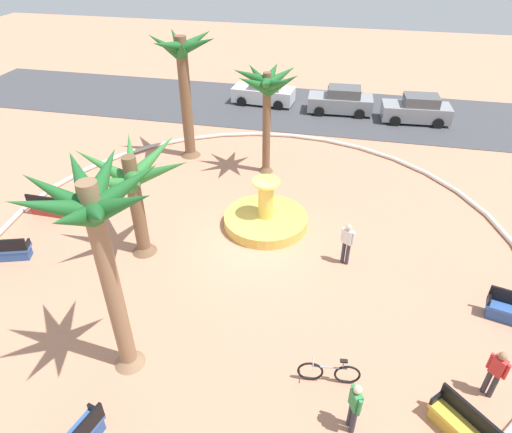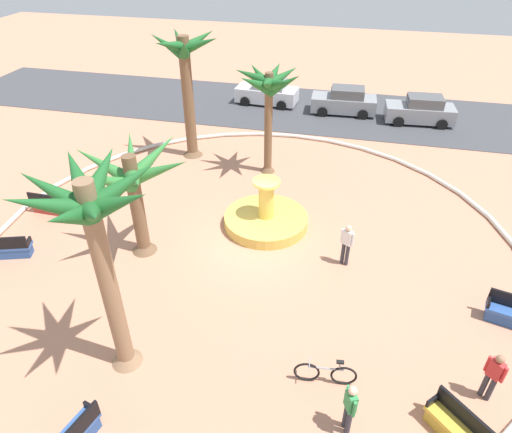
{
  "view_description": "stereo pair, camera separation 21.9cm",
  "coord_description": "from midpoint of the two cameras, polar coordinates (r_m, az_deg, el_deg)",
  "views": [
    {
      "loc": [
        3.15,
        -13.58,
        10.78
      ],
      "look_at": [
        0.09,
        0.39,
        1.0
      ],
      "focal_mm": 31.55,
      "sensor_mm": 36.0,
      "label": 1
    },
    {
      "loc": [
        3.36,
        -13.53,
        10.78
      ],
      "look_at": [
        0.09,
        0.39,
        1.0
      ],
      "focal_mm": 31.55,
      "sensor_mm": 36.0,
      "label": 2
    }
  ],
  "objects": [
    {
      "name": "ground_plane",
      "position": [
        17.62,
        -0.91,
        -3.36
      ],
      "size": [
        80.0,
        80.0,
        0.0
      ],
      "primitive_type": "plane",
      "color": "tan"
    },
    {
      "name": "plaza_curb",
      "position": [
        17.56,
        -0.91,
        -3.1
      ],
      "size": [
        20.48,
        20.48,
        0.2
      ],
      "primitive_type": "torus",
      "color": "silver",
      "rests_on": "ground"
    },
    {
      "name": "street_asphalt",
      "position": [
        30.35,
        5.55,
        13.44
      ],
      "size": [
        48.0,
        8.0,
        0.03
      ],
      "primitive_type": "cube",
      "color": "#424247",
      "rests_on": "ground"
    },
    {
      "name": "fountain",
      "position": [
        18.43,
        0.89,
        -0.29
      ],
      "size": [
        3.42,
        3.42,
        2.1
      ],
      "color": "gold",
      "rests_on": "ground"
    },
    {
      "name": "palm_tree_near_fountain",
      "position": [
        22.75,
        -9.48,
        17.45
      ],
      "size": [
        3.51,
        3.39,
        6.3
      ],
      "color": "brown",
      "rests_on": "ground"
    },
    {
      "name": "palm_tree_by_curb",
      "position": [
        20.91,
        1.12,
        15.67
      ],
      "size": [
        3.2,
        3.3,
        5.16
      ],
      "color": "brown",
      "rests_on": "ground"
    },
    {
      "name": "palm_tree_mid_plaza",
      "position": [
        10.94,
        -20.02,
        -1.61
      ],
      "size": [
        3.41,
        3.46,
        6.25
      ],
      "color": "#8E6B4C",
      "rests_on": "ground"
    },
    {
      "name": "palm_tree_far_side",
      "position": [
        16.12,
        -15.66,
        4.2
      ],
      "size": [
        4.33,
        4.06,
        4.27
      ],
      "color": "brown",
      "rests_on": "ground"
    },
    {
      "name": "bench_east",
      "position": [
        13.07,
        24.03,
        -23.13
      ],
      "size": [
        1.5,
        1.47,
        1.0
      ],
      "color": "gold",
      "rests_on": "ground"
    },
    {
      "name": "bench_west",
      "position": [
        19.06,
        -29.21,
        -3.87
      ],
      "size": [
        1.68,
        0.98,
        1.0
      ],
      "color": "#335BA8",
      "rests_on": "ground"
    },
    {
      "name": "bench_southeast",
      "position": [
        21.04,
        -25.1,
        1.05
      ],
      "size": [
        1.61,
        0.53,
        1.0
      ],
      "color": "#B73D33",
      "rests_on": "ground"
    },
    {
      "name": "bicycle_red_frame",
      "position": [
        13.07,
        8.73,
        -18.96
      ],
      "size": [
        1.72,
        0.44,
        0.94
      ],
      "color": "black",
      "rests_on": "ground"
    },
    {
      "name": "person_cyclist_helmet",
      "position": [
        13.7,
        27.69,
        -17.02
      ],
      "size": [
        0.42,
        0.38,
        1.66
      ],
      "color": "#33333D",
      "rests_on": "ground"
    },
    {
      "name": "person_cyclist_photo",
      "position": [
        11.91,
        11.82,
        -22.4
      ],
      "size": [
        0.32,
        0.49,
        1.69
      ],
      "color": "#33333D",
      "rests_on": "ground"
    },
    {
      "name": "person_pedestrian_stroll",
      "position": [
        16.4,
        11.09,
        -3.19
      ],
      "size": [
        0.48,
        0.34,
        1.71
      ],
      "color": "#33333D",
      "rests_on": "ground"
    },
    {
      "name": "parked_car_leftmost",
      "position": [
        30.87,
        0.81,
        15.46
      ],
      "size": [
        4.11,
        2.14,
        1.67
      ],
      "color": "silver",
      "rests_on": "ground"
    },
    {
      "name": "parked_car_second",
      "position": [
        29.81,
        10.48,
        14.21
      ],
      "size": [
        4.08,
        2.07,
        1.67
      ],
      "color": "gray",
      "rests_on": "ground"
    },
    {
      "name": "parked_car_third",
      "position": [
        29.54,
        19.49,
        12.65
      ],
      "size": [
        4.11,
        2.13,
        1.67
      ],
      "color": "gray",
      "rests_on": "ground"
    }
  ]
}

